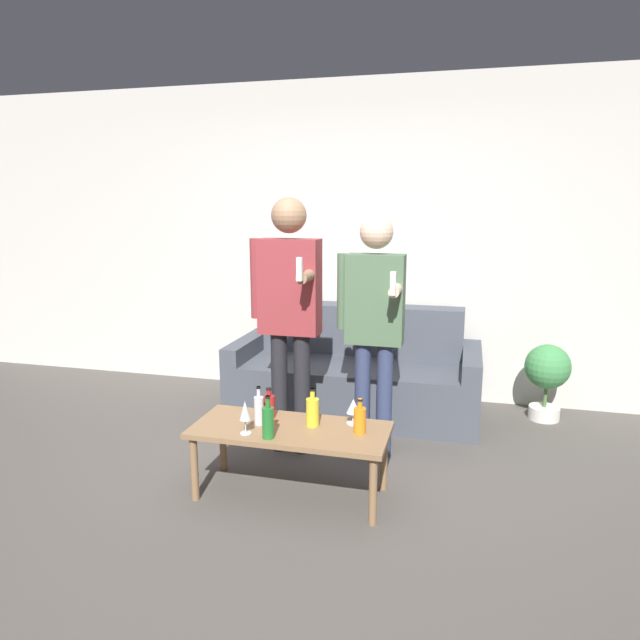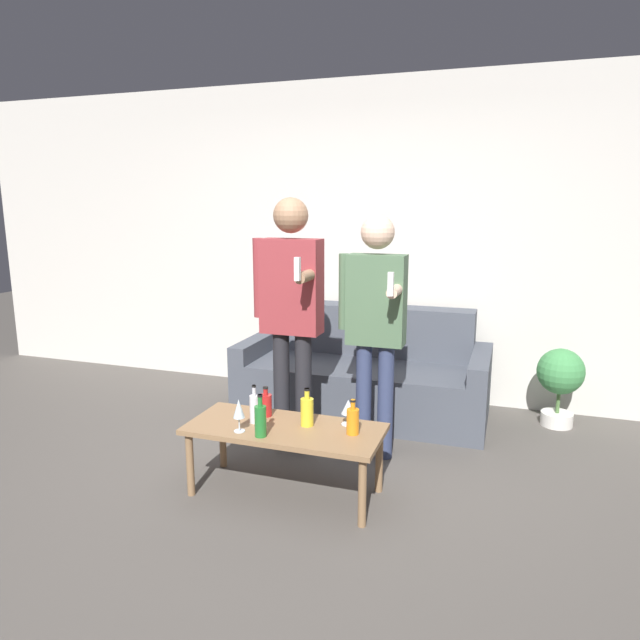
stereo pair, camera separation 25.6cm
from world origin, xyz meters
name	(u,v)px [view 2 (the right image)]	position (x,y,z in m)	size (l,w,h in m)	color
ground_plane	(262,514)	(0.00, 0.00, 0.00)	(16.00, 16.00, 0.00)	#514C47
wall_back	(366,242)	(0.00, 2.22, 1.35)	(8.00, 0.06, 2.70)	silver
couch	(364,376)	(0.13, 1.73, 0.30)	(1.97, 0.85, 0.84)	#474C56
coffee_table	(285,434)	(0.04, 0.26, 0.37)	(1.13, 0.49, 0.42)	#8E6B47
bottle_orange	(254,408)	(-0.16, 0.26, 0.51)	(0.06, 0.06, 0.23)	silver
bottle_green	(260,420)	(-0.04, 0.08, 0.51)	(0.07, 0.07, 0.24)	#23752D
bottle_dark	(266,404)	(-0.14, 0.38, 0.49)	(0.07, 0.07, 0.18)	#B21E1E
bottle_yellow	(307,411)	(0.15, 0.32, 0.50)	(0.08, 0.08, 0.22)	yellow
bottle_red	(353,420)	(0.43, 0.28, 0.49)	(0.07, 0.07, 0.20)	orange
wine_glass_near	(348,408)	(0.37, 0.40, 0.52)	(0.08, 0.08, 0.15)	silver
wine_glass_far	(239,409)	(-0.18, 0.11, 0.55)	(0.07, 0.07, 0.19)	silver
person_standing_left	(291,304)	(-0.15, 0.84, 1.03)	(0.47, 0.43, 1.72)	#232328
person_standing_right	(375,316)	(0.40, 0.92, 0.96)	(0.44, 0.41, 1.61)	navy
potted_plant	(560,377)	(1.62, 1.90, 0.38)	(0.35, 0.35, 0.60)	silver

